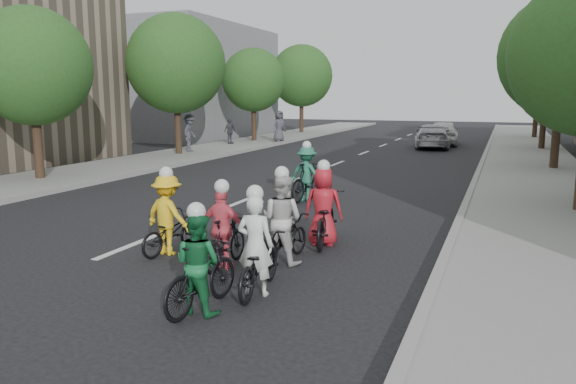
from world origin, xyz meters
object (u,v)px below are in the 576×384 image
Objects in this scene: cyclist_1 at (169,222)px; cyclist_2 at (257,258)px; cyclist_4 at (307,178)px; spectator_1 at (230,131)px; spectator_2 at (279,126)px; follow_car_lead at (432,136)px; cyclist_0 at (224,236)px; cyclist_5 at (324,215)px; follow_car_trail at (443,133)px; spectator_0 at (190,133)px; cyclist_6 at (200,270)px; cyclist_3 at (283,228)px.

cyclist_2 is at bearing 162.11° from cyclist_1.
cyclist_4 is (0.66, 6.11, 0.05)m from cyclist_1.
spectator_2 reaches higher than spectator_1.
cyclist_1 is 0.36× the size of follow_car_lead.
cyclist_0 is at bearing 106.68° from cyclist_4.
cyclist_5 reaches higher than spectator_1.
cyclist_2 is at bearing 83.99° from follow_car_lead.
spectator_2 reaches higher than cyclist_0.
follow_car_trail is (-0.16, 28.19, 0.21)m from cyclist_2.
cyclist_4 reaches higher than cyclist_0.
cyclist_0 is 0.36× the size of follow_car_trail.
cyclist_0 is 1.05× the size of spectator_1.
cyclist_5 is 18.59m from spectator_0.
cyclist_4 is 1.13× the size of cyclist_6.
spectator_0 is (-11.51, -10.67, 0.35)m from follow_car_trail.
cyclist_5 is 22.85m from spectator_1.
follow_car_lead is 2.45m from follow_car_trail.
cyclist_0 is at bearing 174.28° from cyclist_1.
spectator_2 is (-7.35, 23.71, 0.49)m from cyclist_1.
cyclist_1 is 23.19m from spectator_1.
spectator_1 is at bearing -67.86° from cyclist_5.
cyclist_3 is 0.93× the size of cyclist_4.
cyclist_1 is 0.88× the size of spectator_0.
cyclist_0 is at bearing -65.33° from cyclist_6.
spectator_0 is at bearing -60.42° from cyclist_5.
follow_car_trail is (0.07, 26.54, 0.12)m from cyclist_3.
cyclist_0 is at bearing 81.58° from follow_car_lead.
cyclist_2 is 25.52m from spectator_1.
cyclist_4 is at bearing -84.76° from cyclist_1.
spectator_0 is 7.80m from spectator_2.
cyclist_1 is at bearing -16.70° from cyclist_0.
spectator_1 is (-11.80, -5.65, 0.15)m from follow_car_trail.
follow_car_trail is 13.08m from spectator_1.
cyclist_4 is at bearing 78.80° from follow_car_lead.
follow_car_lead is (-0.54, 25.76, 0.14)m from cyclist_2.
cyclist_3 reaches higher than spectator_1.
spectator_0 is 1.27× the size of spectator_1.
spectator_2 is (-8.01, 17.60, 0.44)m from cyclist_4.
cyclist_5 is at bearing 86.43° from follow_car_trail.
cyclist_1 is at bearing -138.61° from spectator_2.
spectator_0 is (-9.21, 16.13, 0.48)m from cyclist_1.
spectator_0 is at bearing -169.61° from spectator_2.
follow_car_lead is 3.14× the size of spectator_1.
cyclist_4 is at bearing -131.37° from spectator_2.
cyclist_2 reaches higher than cyclist_1.
cyclist_1 is at bearing -159.73° from spectator_0.
spectator_1 is 3.34m from spectator_2.
cyclist_2 is at bearing 138.61° from cyclist_0.
spectator_1 is (-12.04, 19.42, 0.29)m from cyclist_5.
cyclist_0 is at bearing -156.80° from spectator_0.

